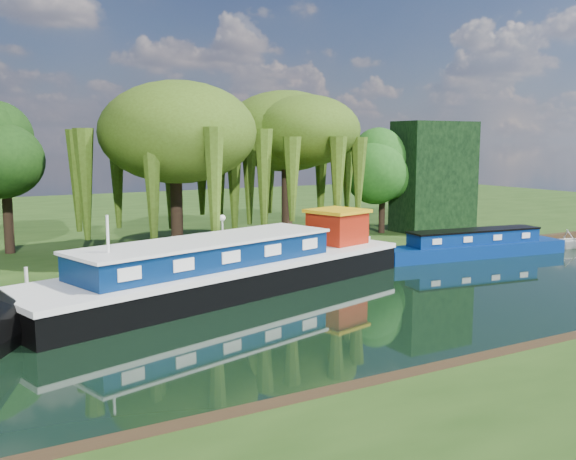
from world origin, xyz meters
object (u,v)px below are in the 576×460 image
white_cruiser (569,248)px  narrowboat (474,246)px  dutch_barge (230,269)px  red_dinghy (110,305)px

white_cruiser → narrowboat: bearing=92.4°
white_cruiser → dutch_barge: bearing=99.2°
dutch_barge → red_dinghy: bearing=161.4°
narrowboat → red_dinghy: bearing=-170.8°
dutch_barge → red_dinghy: (-5.58, 0.27, -1.07)m
red_dinghy → white_cruiser: white_cruiser is taller
dutch_barge → white_cruiser: size_ratio=8.01×
red_dinghy → white_cruiser: (30.12, -0.13, 0.00)m
dutch_barge → narrowboat: bearing=-12.3°
red_dinghy → narrowboat: bearing=-84.6°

